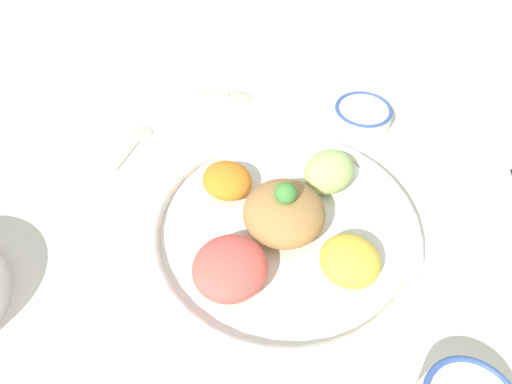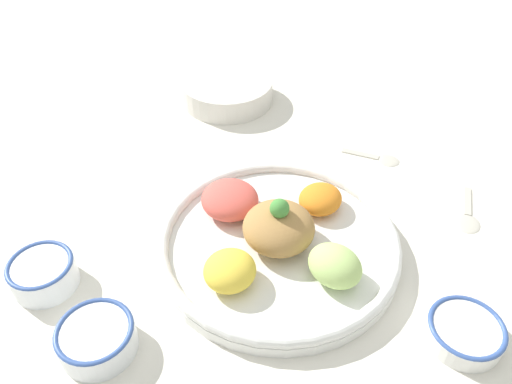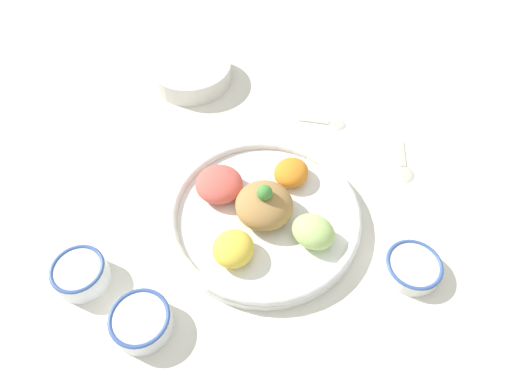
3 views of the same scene
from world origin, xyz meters
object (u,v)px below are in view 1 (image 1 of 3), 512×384
at_px(sauce_bowl_dark, 363,114).
at_px(serving_spoon_extra, 136,140).
at_px(salad_platter, 283,225).
at_px(serving_spoon_main, 231,95).

xyz_separation_m(sauce_bowl_dark, serving_spoon_extra, (0.03, -0.41, -0.02)).
height_order(salad_platter, sauce_bowl_dark, salad_platter).
relative_size(salad_platter, serving_spoon_main, 3.13).
relative_size(serving_spoon_main, serving_spoon_extra, 1.06).
xyz_separation_m(serving_spoon_main, serving_spoon_extra, (0.12, -0.17, 0.00)).
bearing_deg(serving_spoon_extra, serving_spoon_main, 147.91).
bearing_deg(salad_platter, sauce_bowl_dark, 145.60).
bearing_deg(serving_spoon_extra, sauce_bowl_dark, 116.73).
distance_m(sauce_bowl_dark, serving_spoon_extra, 0.42).
distance_m(salad_platter, sauce_bowl_dark, 0.30).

